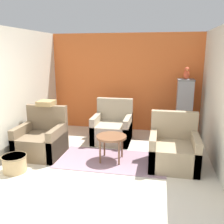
{
  "coord_description": "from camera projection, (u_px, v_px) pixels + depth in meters",
  "views": [
    {
      "loc": [
        0.96,
        -3.07,
        2.09
      ],
      "look_at": [
        0.0,
        1.75,
        0.89
      ],
      "focal_mm": 40.0,
      "sensor_mm": 36.0,
      "label": 1
    }
  ],
  "objects": [
    {
      "name": "potted_plant",
      "position": [
        159.0,
        120.0,
        6.22
      ],
      "size": [
        0.33,
        0.3,
        0.67
      ],
      "color": "beige",
      "rests_on": "ground_plane"
    },
    {
      "name": "armchair_right",
      "position": [
        173.0,
        150.0,
        4.61
      ],
      "size": [
        0.87,
        0.85,
        0.98
      ],
      "color": "#9E896B",
      "rests_on": "ground_plane"
    },
    {
      "name": "throw_pillow",
      "position": [
        46.0,
        103.0,
        5.26
      ],
      "size": [
        0.33,
        0.33,
        0.1
      ],
      "color": "tan",
      "rests_on": "armchair_left"
    },
    {
      "name": "wicker_basket",
      "position": [
        15.0,
        163.0,
        4.42
      ],
      "size": [
        0.43,
        0.43,
        0.3
      ],
      "color": "tan",
      "rests_on": "ground_plane"
    },
    {
      "name": "ground_plane",
      "position": [
        88.0,
        200.0,
        3.6
      ],
      "size": [
        20.0,
        20.0,
        0.0
      ],
      "primitive_type": "plane",
      "color": "beige",
      "rests_on": "ground"
    },
    {
      "name": "coffee_table",
      "position": [
        111.0,
        139.0,
        4.8
      ],
      "size": [
        0.58,
        0.58,
        0.51
      ],
      "color": "brown",
      "rests_on": "ground_plane"
    },
    {
      "name": "armchair_middle",
      "position": [
        112.0,
        129.0,
        5.93
      ],
      "size": [
        0.87,
        0.85,
        0.98
      ],
      "color": "tan",
      "rests_on": "ground_plane"
    },
    {
      "name": "wall_left",
      "position": [
        21.0,
        90.0,
        5.34
      ],
      "size": [
        0.06,
        3.49,
        2.55
      ],
      "color": "beige",
      "rests_on": "ground_plane"
    },
    {
      "name": "area_rug",
      "position": [
        111.0,
        160.0,
        4.91
      ],
      "size": [
        2.11,
        1.11,
        0.01
      ],
      "color": "gray",
      "rests_on": "ground_plane"
    },
    {
      "name": "armchair_left",
      "position": [
        42.0,
        140.0,
        5.13
      ],
      "size": [
        0.87,
        0.85,
        0.98
      ],
      "color": "#7A664C",
      "rests_on": "ground_plane"
    },
    {
      "name": "wall_right",
      "position": [
        218.0,
        97.0,
        4.58
      ],
      "size": [
        0.06,
        3.49,
        2.55
      ],
      "color": "beige",
      "rests_on": "ground_plane"
    },
    {
      "name": "wall_back_accent",
      "position": [
        125.0,
        83.0,
        6.65
      ],
      "size": [
        4.06,
        0.06,
        2.55
      ],
      "color": "orange",
      "rests_on": "ground_plane"
    },
    {
      "name": "parrot",
      "position": [
        187.0,
        74.0,
        5.84
      ],
      "size": [
        0.13,
        0.24,
        0.29
      ],
      "color": "#D14C2D",
      "rests_on": "birdcage"
    },
    {
      "name": "birdcage",
      "position": [
        184.0,
        110.0,
        6.05
      ],
      "size": [
        0.51,
        0.51,
        1.45
      ],
      "color": "slate",
      "rests_on": "ground_plane"
    }
  ]
}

